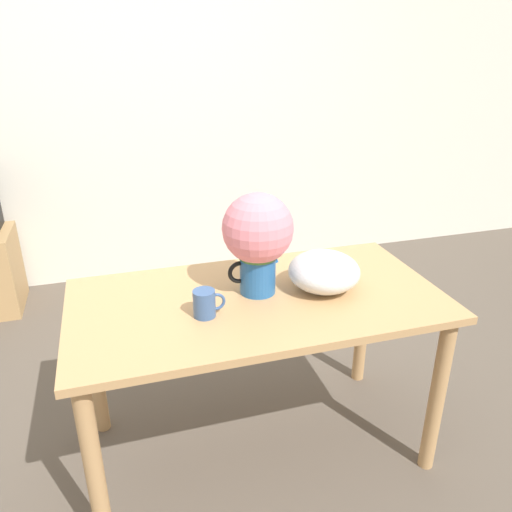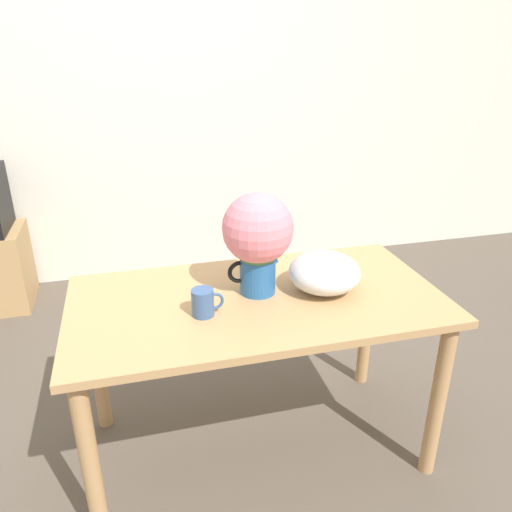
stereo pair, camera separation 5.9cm
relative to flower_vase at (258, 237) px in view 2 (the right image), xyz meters
The scene contains 6 objects.
ground_plane 0.97m from the flower_vase, 166.74° to the left, with size 12.00×12.00×0.00m, color brown.
wall_back 1.93m from the flower_vase, 95.66° to the left, with size 8.00×0.05×2.60m.
table 0.34m from the flower_vase, 107.63° to the right, with size 1.39×0.72×0.73m.
flower_vase is the anchor object (origin of this frame).
coffee_mug 0.31m from the flower_vase, 151.93° to the right, with size 0.11×0.08×0.10m.
white_bowl 0.30m from the flower_vase, 11.11° to the right, with size 0.28×0.28×0.15m.
Camera 2 is at (-0.25, -1.68, 1.62)m, focal length 35.00 mm.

